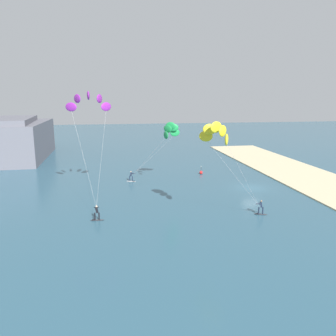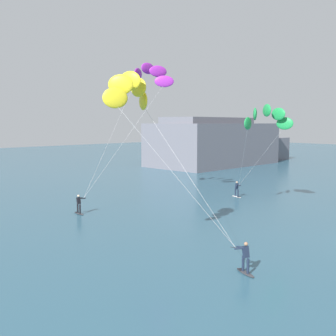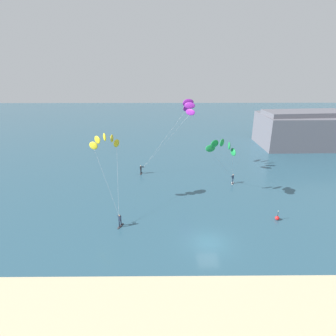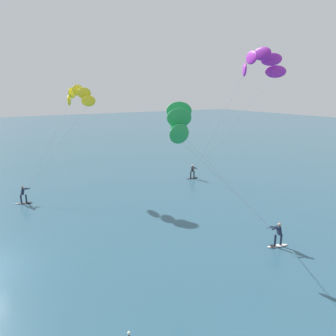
{
  "view_description": "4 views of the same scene",
  "coord_description": "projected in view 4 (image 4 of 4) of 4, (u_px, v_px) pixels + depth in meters",
  "views": [
    {
      "loc": [
        -44.62,
        19.85,
        13.04
      ],
      "look_at": [
        -5.34,
        13.28,
        4.55
      ],
      "focal_mm": 35.96,
      "sensor_mm": 36.0,
      "label": 1
    },
    {
      "loc": [
        -27.84,
        -8.26,
        7.78
      ],
      "look_at": [
        -5.14,
        15.38,
        4.14
      ],
      "focal_mm": 43.28,
      "sensor_mm": 36.0,
      "label": 2
    },
    {
      "loc": [
        -5.0,
        -27.26,
        19.7
      ],
      "look_at": [
        -4.67,
        11.68,
        4.93
      ],
      "focal_mm": 29.85,
      "sensor_mm": 36.0,
      "label": 3
    },
    {
      "loc": [
        18.8,
        1.33,
        10.06
      ],
      "look_at": [
        -5.25,
        15.71,
        3.01
      ],
      "focal_mm": 32.83,
      "sensor_mm": 36.0,
      "label": 4
    }
  ],
  "objects": [
    {
      "name": "kitesurfer_far_out",
      "position": [
        258.0,
        68.0,
        26.85
      ],
      "size": [
        10.01,
        5.8,
        13.72
      ],
      "color": "#333338",
      "rests_on": "ground"
    },
    {
      "name": "kitesurfer_mid_water",
      "position": [
        184.0,
        127.0,
        18.63
      ],
      "size": [
        6.16,
        8.12,
        9.45
      ],
      "color": "white",
      "rests_on": "ground"
    },
    {
      "name": "kitesurfer_nearshore",
      "position": [
        76.0,
        100.0,
        31.0
      ],
      "size": [
        5.09,
        8.36,
        10.69
      ],
      "color": "#333338",
      "rests_on": "ground"
    }
  ]
}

